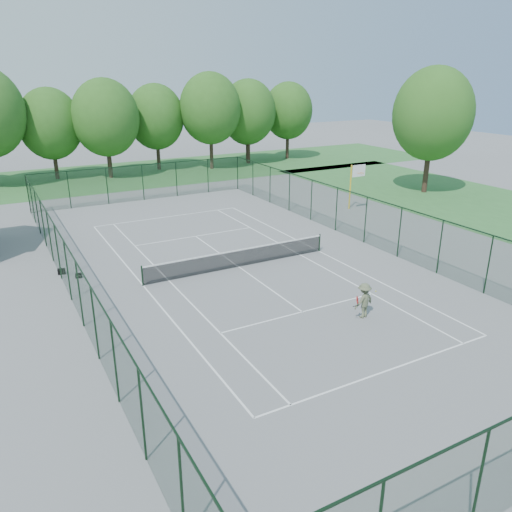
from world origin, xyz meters
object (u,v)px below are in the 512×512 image
object	(u,v)px
tennis_net	(239,257)
tennis_player	(364,300)
basketball_goal	(355,178)
sports_bag_a	(62,271)

from	to	relation	value
tennis_net	tennis_player	xyz separation A→B (m)	(2.09, -8.10, 0.23)
basketball_goal	sports_bag_a	distance (m)	22.78
sports_bag_a	tennis_net	bearing A→B (deg)	-10.04
tennis_net	basketball_goal	size ratio (longest dim) A/B	3.04
basketball_goal	tennis_player	distance (m)	18.81
tennis_net	basketball_goal	bearing A→B (deg)	26.34
basketball_goal	tennis_player	bearing A→B (deg)	-127.75
tennis_net	basketball_goal	distance (m)	15.25
tennis_net	sports_bag_a	distance (m)	9.62
tennis_net	tennis_player	distance (m)	8.37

